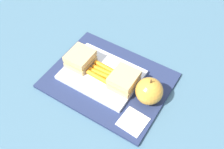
{
  "coord_description": "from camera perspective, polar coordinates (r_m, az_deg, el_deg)",
  "views": [
    {
      "loc": [
        0.28,
        -0.43,
        0.66
      ],
      "look_at": [
        0.01,
        0.0,
        0.04
      ],
      "focal_mm": 43.64,
      "sensor_mm": 36.0,
      "label": 1
    }
  ],
  "objects": [
    {
      "name": "ground_plane",
      "position": [
        0.84,
        -0.72,
        -1.45
      ],
      "size": [
        2.4,
        2.4,
        0.0
      ],
      "primitive_type": "plane",
      "color": "#42667A"
    },
    {
      "name": "apple",
      "position": [
        0.76,
        7.8,
        -3.45
      ],
      "size": [
        0.08,
        0.08,
        0.09
      ],
      "color": "gold",
      "rests_on": "lunchbag_mat"
    },
    {
      "name": "sandwich_half_left",
      "position": [
        0.85,
        -6.66,
        3.32
      ],
      "size": [
        0.07,
        0.08,
        0.04
      ],
      "color": "tan",
      "rests_on": "food_tray"
    },
    {
      "name": "food_tray",
      "position": [
        0.83,
        -2.18,
        -0.06
      ],
      "size": [
        0.23,
        0.17,
        0.01
      ],
      "primitive_type": "cube",
      "color": "white",
      "rests_on": "lunchbag_mat"
    },
    {
      "name": "lunchbag_mat",
      "position": [
        0.83,
        -0.73,
        -1.24
      ],
      "size": [
        0.36,
        0.28,
        0.01
      ],
      "primitive_type": "cube",
      "color": "navy",
      "rests_on": "ground_plane"
    },
    {
      "name": "paper_napkin",
      "position": [
        0.75,
        4.42,
        -9.81
      ],
      "size": [
        0.07,
        0.07,
        0.0
      ],
      "primitive_type": "cube",
      "rotation": [
        0.0,
        0.0,
        -0.07
      ],
      "color": "white",
      "rests_on": "lunchbag_mat"
    },
    {
      "name": "carrot_sticks_bundle",
      "position": [
        0.82,
        -2.2,
        0.51
      ],
      "size": [
        0.08,
        0.06,
        0.02
      ],
      "color": "orange",
      "rests_on": "food_tray"
    },
    {
      "name": "sandwich_half_right",
      "position": [
        0.79,
        2.5,
        -1.13
      ],
      "size": [
        0.07,
        0.08,
        0.04
      ],
      "color": "tan",
      "rests_on": "food_tray"
    }
  ]
}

